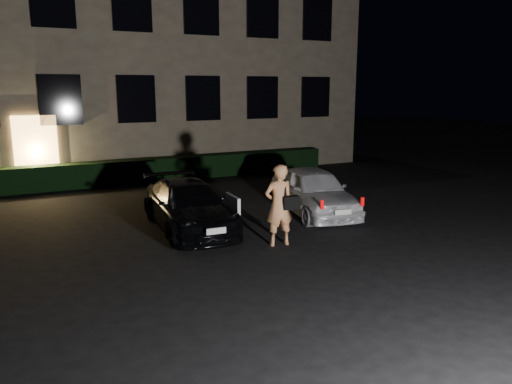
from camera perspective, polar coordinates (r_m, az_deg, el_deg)
name	(u,v)px	position (r m, az deg, el deg)	size (l,w,h in m)	color
ground	(289,277)	(9.39, 3.76, -9.63)	(80.00, 80.00, 0.00)	black
building	(109,25)	(23.06, -16.42, 17.85)	(20.00, 8.11, 12.00)	brown
hedge	(143,171)	(18.78, -12.82, 2.40)	(15.00, 0.70, 0.85)	black
sedan	(188,206)	(12.34, -7.73, -1.58)	(1.88, 4.18, 1.17)	black
hatch	(314,191)	(13.80, 6.60, 0.14)	(2.20, 3.98, 1.28)	silver
man	(279,205)	(10.92, 2.67, -1.50)	(0.76, 0.50, 1.81)	tan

